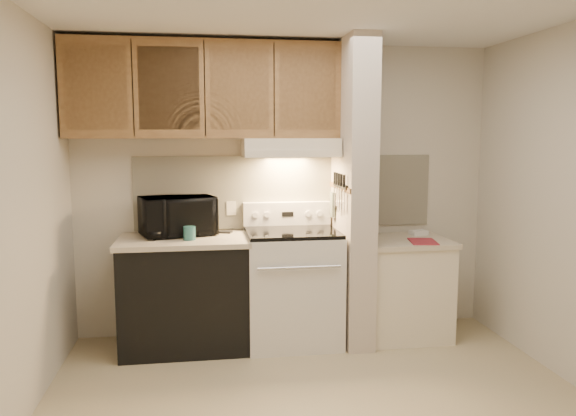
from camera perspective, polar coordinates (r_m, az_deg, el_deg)
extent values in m
plane|color=tan|center=(3.82, 3.33, -19.45)|extent=(3.60, 3.60, 0.00)
plane|color=white|center=(3.50, 3.65, 20.18)|extent=(3.60, 3.60, 0.00)
cube|color=beige|center=(4.91, -0.21, 1.85)|extent=(3.60, 2.50, 0.02)
cube|color=beige|center=(3.53, -26.38, -1.12)|extent=(0.02, 3.00, 2.50)
cube|color=white|center=(4.90, -0.19, 1.66)|extent=(2.60, 0.02, 0.63)
cube|color=silver|center=(4.72, 0.42, -8.15)|extent=(0.76, 0.65, 0.92)
cube|color=black|center=(4.41, 1.08, -8.75)|extent=(0.50, 0.01, 0.30)
cylinder|color=silver|center=(4.31, 1.17, -6.08)|extent=(0.65, 0.02, 0.02)
cube|color=black|center=(4.61, 0.42, -2.46)|extent=(0.74, 0.64, 0.03)
cube|color=silver|center=(4.87, -0.11, -0.56)|extent=(0.76, 0.08, 0.20)
cube|color=black|center=(4.83, -0.03, -0.63)|extent=(0.10, 0.01, 0.04)
cylinder|color=silver|center=(4.80, -3.34, -0.70)|extent=(0.05, 0.02, 0.05)
cylinder|color=silver|center=(4.81, -2.15, -0.68)|extent=(0.05, 0.02, 0.05)
cylinder|color=silver|center=(4.86, 2.07, -0.59)|extent=(0.05, 0.02, 0.05)
cylinder|color=silver|center=(4.88, 3.22, -0.56)|extent=(0.05, 0.02, 0.05)
cube|color=black|center=(4.68, -10.43, -8.72)|extent=(1.00, 0.63, 0.87)
cube|color=beige|center=(4.58, -10.56, -3.24)|extent=(1.04, 0.67, 0.04)
cube|color=black|center=(4.77, -7.07, -2.40)|extent=(0.24, 0.15, 0.02)
cylinder|color=#275E60|center=(4.46, -9.98, -2.54)|extent=(0.12, 0.12, 0.11)
cube|color=#EDE1C5|center=(4.85, -5.78, -0.03)|extent=(0.08, 0.01, 0.12)
imported|color=black|center=(4.69, -11.17, -0.78)|extent=(0.67, 0.54, 0.32)
cube|color=beige|center=(4.67, 6.62, 1.52)|extent=(0.22, 0.70, 2.50)
cube|color=olive|center=(4.64, 5.25, 2.11)|extent=(0.01, 0.70, 0.04)
cube|color=black|center=(4.59, 5.33, 2.30)|extent=(0.02, 0.42, 0.04)
cube|color=silver|center=(4.44, 5.67, 0.83)|extent=(0.01, 0.03, 0.16)
cylinder|color=black|center=(4.42, 5.72, 2.75)|extent=(0.02, 0.02, 0.10)
cube|color=silver|center=(4.52, 5.39, 0.83)|extent=(0.01, 0.04, 0.18)
cylinder|color=black|center=(4.50, 5.43, 2.85)|extent=(0.02, 0.02, 0.10)
cube|color=silver|center=(4.60, 5.17, 0.81)|extent=(0.01, 0.04, 0.20)
cylinder|color=black|center=(4.58, 5.20, 2.92)|extent=(0.02, 0.02, 0.10)
cube|color=silver|center=(4.66, 4.97, 1.15)|extent=(0.01, 0.04, 0.16)
cylinder|color=black|center=(4.65, 4.97, 3.00)|extent=(0.02, 0.02, 0.10)
cube|color=silver|center=(4.75, 4.71, 1.15)|extent=(0.01, 0.04, 0.18)
cylinder|color=black|center=(4.72, 4.77, 3.06)|extent=(0.02, 0.02, 0.10)
cube|color=slate|center=(4.82, 4.56, 0.35)|extent=(0.03, 0.09, 0.21)
cube|color=#EDE1C5|center=(4.97, 11.65, -8.16)|extent=(0.70, 0.60, 0.81)
cube|color=beige|center=(4.87, 11.78, -3.34)|extent=(0.74, 0.64, 0.04)
cube|color=maroon|center=(4.77, 13.55, -3.32)|extent=(0.26, 0.32, 0.01)
cube|color=white|center=(5.10, 13.13, -2.45)|extent=(0.16, 0.12, 0.04)
cube|color=#EDE1C5|center=(4.67, 0.19, 6.17)|extent=(0.78, 0.44, 0.15)
cube|color=#EDE1C5|center=(4.46, 0.60, 5.54)|extent=(0.78, 0.04, 0.06)
cube|color=olive|center=(4.67, -8.47, 11.74)|extent=(2.18, 0.33, 0.77)
cube|color=olive|center=(4.58, -18.96, 11.52)|extent=(0.46, 0.01, 0.63)
cube|color=black|center=(4.54, -15.50, 11.68)|extent=(0.01, 0.01, 0.73)
cube|color=olive|center=(4.52, -12.00, 11.81)|extent=(0.46, 0.01, 0.63)
cube|color=black|center=(4.51, -8.46, 11.90)|extent=(0.01, 0.01, 0.73)
cube|color=olive|center=(4.52, -4.93, 11.94)|extent=(0.46, 0.01, 0.63)
cube|color=black|center=(4.55, -1.43, 11.94)|extent=(0.01, 0.01, 0.73)
cube|color=olive|center=(4.59, 2.02, 11.89)|extent=(0.46, 0.01, 0.63)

